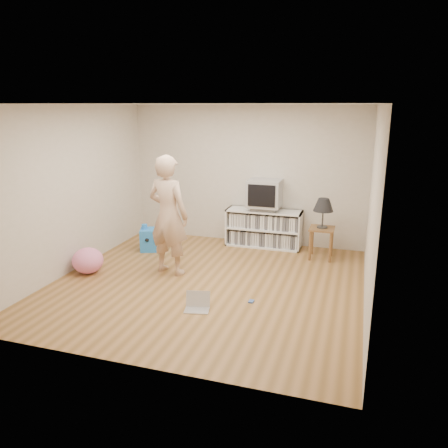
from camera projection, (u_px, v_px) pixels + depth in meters
name	position (u px, v px, depth m)	size (l,w,h in m)	color
ground	(207.00, 283.00, 6.56)	(4.50, 4.50, 0.00)	brown
walls	(206.00, 199.00, 6.21)	(4.52, 4.52, 2.60)	beige
ceiling	(205.00, 104.00, 5.87)	(4.50, 4.50, 0.01)	white
media_unit	(264.00, 228.00, 8.22)	(1.40, 0.45, 0.70)	white
dvd_deck	(264.00, 208.00, 8.10)	(0.45, 0.35, 0.07)	gray
crt_tv	(265.00, 193.00, 8.02)	(0.60, 0.53, 0.50)	#9D9DA1
side_table	(322.00, 235.00, 7.52)	(0.42, 0.42, 0.55)	brown
table_lamp	(323.00, 206.00, 7.39)	(0.34, 0.34, 0.52)	#333333
person	(168.00, 215.00, 6.73)	(0.69, 0.45, 1.88)	tan
laptop	(197.00, 304.00, 5.72)	(0.36, 0.31, 0.22)	silver
playing_cards	(251.00, 301.00, 5.93)	(0.07, 0.09, 0.02)	#4363B3
plush_blue	(152.00, 239.00, 8.00)	(0.52, 0.47, 0.49)	blue
plush_pink	(88.00, 261.00, 6.91)	(0.48, 0.48, 0.41)	pink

